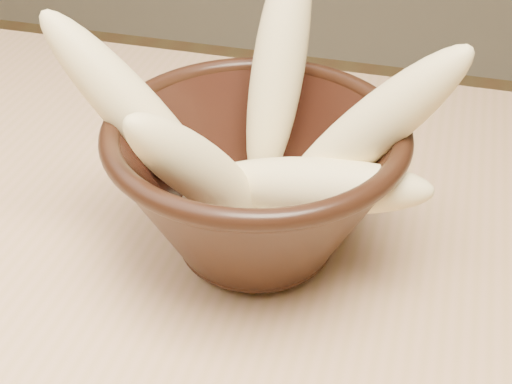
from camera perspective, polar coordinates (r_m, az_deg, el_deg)
table at (r=0.64m, az=-18.88°, el=-10.63°), size 1.20×0.80×0.75m
bowl at (r=0.52m, az=0.00°, el=0.90°), size 0.22×0.22×0.12m
milk_puddle at (r=0.54m, az=0.00°, el=-1.64°), size 0.12×0.12×0.02m
banana_upright at (r=0.55m, az=1.81°, el=9.98°), size 0.05×0.12×0.19m
banana_left at (r=0.51m, az=-9.41°, el=5.98°), size 0.15×0.04×0.17m
banana_right at (r=0.50m, az=8.93°, el=4.78°), size 0.15×0.05×0.16m
banana_across at (r=0.50m, az=4.49°, el=0.52°), size 0.17×0.05×0.07m
banana_front at (r=0.48m, az=-4.60°, el=1.74°), size 0.11×0.12×0.14m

